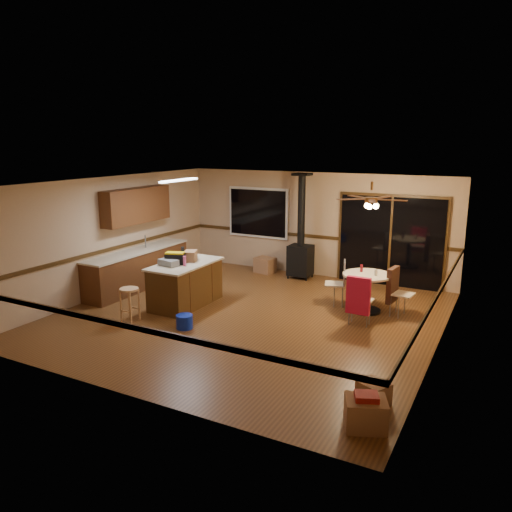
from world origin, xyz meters
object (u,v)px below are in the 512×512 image
Objects in this scene: bar_stool at (130,304)px; chair_near at (359,295)px; dining_table at (367,286)px; kitchen_island at (186,284)px; box_corner_a at (366,413)px; box_corner_b at (374,393)px; chair_left at (340,278)px; chair_right at (394,285)px; wood_stove at (301,249)px; blue_bucket at (185,322)px; toolbox_grey at (168,263)px; box_under_window at (265,265)px; toolbox_black at (175,259)px.

chair_near is (3.92, 1.74, 0.28)m from bar_stool.
kitchen_island is at bearing -158.61° from dining_table.
dining_table is at bearing 105.69° from box_corner_a.
bar_stool is 4.30m from chair_near.
box_corner_a reaches higher than box_corner_b.
bar_stool is 1.73× the size of box_corner_b.
chair_left is 1.12m from chair_right.
wood_stove is 4.25m from blue_bucket.
blue_bucket is at bearing -55.61° from kitchen_island.
blue_bucket is at bearing -97.28° from wood_stove.
blue_bucket is 4.17m from box_corner_a.
blue_bucket is 4.11m from chair_right.
chair_left is (2.08, 2.60, 0.46)m from blue_bucket.
wood_stove reaches higher than dining_table.
toolbox_grey is 1.16m from bar_stool.
toolbox_grey reaches higher than chair_near.
box_corner_b is (4.25, -5.26, -0.05)m from box_under_window.
chair_near is at bearing 29.77° from blue_bucket.
box_corner_b is at bearing -58.15° from wood_stove.
wood_stove is 3.42m from chair_near.
wood_stove reaches higher than chair_near.
chair_near is (0.10, -0.88, 0.06)m from dining_table.
box_under_window is at bearing 82.67° from toolbox_black.
wood_stove is 2.60× the size of dining_table.
kitchen_island is 3.58m from chair_near.
toolbox_grey is 0.63× the size of bar_stool.
chair_near reaches higher than blue_bucket.
toolbox_grey is at bearing -156.99° from chair_right.
chair_near is at bearing -38.99° from box_under_window.
wood_stove is 5.18× the size of box_corner_a.
toolbox_black is at bearing -130.71° from kitchen_island.
chair_near is at bearing 12.13° from toolbox_grey.
blue_bucket is 0.63× the size of box_corner_a.
toolbox_grey reaches higher than chair_left.
toolbox_grey is 0.79× the size of chair_left.
dining_table is (3.57, 1.50, -0.47)m from toolbox_black.
kitchen_island is 2.40× the size of chair_near.
toolbox_grey is 1.32× the size of blue_bucket.
chair_right is (4.35, 2.70, 0.28)m from bar_stool.
kitchen_island is 5.04m from box_corner_b.
dining_table is 0.62m from chair_left.
chair_left reaches higher than box_corner_b.
box_corner_a is (0.64, -4.19, -0.41)m from chair_right.
chair_left reaches higher than bar_stool.
kitchen_island is at bearing 73.27° from bar_stool.
chair_left and chair_right have the same top height.
bar_stool is at bearing -156.09° from chair_near.
chair_near reaches higher than bar_stool.
toolbox_grey is 3.53m from chair_left.
box_corner_b is at bearing -23.31° from toolbox_black.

